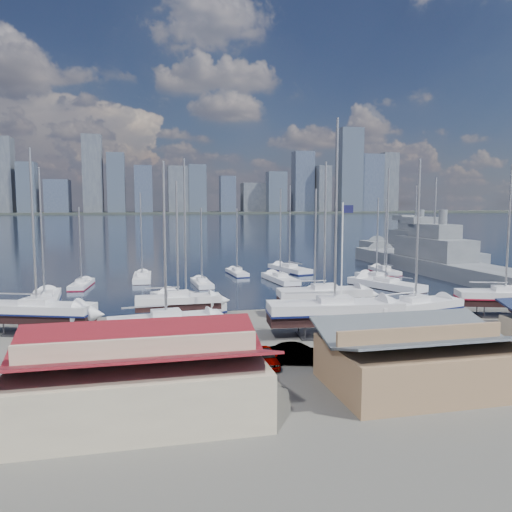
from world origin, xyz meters
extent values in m
plane|color=#605E59|center=(0.00, -10.00, 0.00)|extent=(1400.00, 1400.00, 0.00)
cube|color=#1B263E|center=(0.00, 300.00, -0.15)|extent=(1400.00, 600.00, 0.40)
cube|color=#2D332D|center=(0.00, 560.00, 1.10)|extent=(1400.00, 80.00, 2.20)
cube|color=#595E66|center=(-168.55, 559.47, 44.11)|extent=(22.49, 24.47, 83.83)
cube|color=#3D4756|center=(-141.97, 552.31, 30.18)|extent=(19.55, 21.83, 55.97)
cube|color=#475166|center=(-111.19, 558.58, 20.77)|extent=(26.03, 30.49, 37.14)
cube|color=#595E66|center=(-70.96, 546.95, 46.02)|extent=(21.60, 16.58, 87.63)
cube|color=#3D4756|center=(-45.38, 548.38, 36.00)|extent=(19.42, 28.42, 67.60)
cube|color=#475166|center=(-15.00, 551.59, 29.25)|extent=(20.24, 23.80, 54.09)
cube|color=#595E66|center=(25.78, 548.33, 29.20)|extent=(24.62, 19.72, 54.00)
cube|color=#3D4756|center=(47.64, 546.55, 30.18)|extent=(20.75, 17.93, 55.97)
cube|color=#475166|center=(84.09, 544.87, 23.71)|extent=(18.36, 16.25, 43.03)
cube|color=#595E66|center=(120.24, 563.78, 20.05)|extent=(28.49, 22.03, 35.69)
cube|color=#3D4756|center=(145.71, 546.00, 26.75)|extent=(23.34, 17.87, 49.11)
cube|color=#475166|center=(184.98, 560.84, 40.18)|extent=(25.35, 19.79, 75.95)
cube|color=#595E66|center=(208.39, 554.33, 31.04)|extent=(17.00, 27.45, 57.67)
cube|color=#3D4756|center=(245.53, 554.25, 55.22)|extent=(29.28, 24.05, 106.04)
cube|color=#475166|center=(277.54, 563.71, 39.40)|extent=(30.82, 28.37, 74.41)
cube|color=#595E66|center=(307.39, 565.54, 40.94)|extent=(21.74, 17.03, 77.48)
cube|color=#BFB293|center=(-18.00, -26.00, 1.60)|extent=(14.00, 9.00, 3.20)
cube|color=maroon|center=(-18.00, -26.00, 3.80)|extent=(14.70, 9.45, 1.41)
cube|color=#8C6B4C|center=(0.00, -26.00, 1.50)|extent=(12.00, 8.00, 3.00)
cube|color=slate|center=(0.00, -26.00, 3.54)|extent=(12.60, 8.40, 1.27)
cube|color=#2D2D33|center=(-27.32, -5.99, 0.08)|extent=(6.34, 4.45, 0.16)
cube|color=black|center=(-27.32, -5.99, 1.62)|extent=(10.73, 5.92, 0.84)
cube|color=silver|center=(-27.32, -5.99, 2.46)|extent=(10.88, 6.33, 0.84)
cube|color=#0D1341|center=(-27.32, -5.99, 2.07)|extent=(10.99, 6.40, 0.17)
cube|color=silver|center=(-27.32, -5.99, 3.13)|extent=(3.07, 2.55, 0.50)
cylinder|color=#B2B2B7|center=(-27.32, -5.99, 9.98)|extent=(0.22, 0.22, 14.19)
cube|color=#2D2D33|center=(-15.87, -13.02, 0.08)|extent=(5.45, 2.94, 0.16)
cube|color=black|center=(-15.87, -13.02, 1.58)|extent=(9.68, 3.27, 0.76)
cube|color=silver|center=(-15.87, -13.02, 2.34)|extent=(9.73, 3.67, 0.76)
cube|color=maroon|center=(-15.87, -13.02, 1.99)|extent=(9.82, 3.70, 0.15)
cube|color=silver|center=(-15.87, -13.02, 2.97)|extent=(2.53, 1.84, 0.50)
cylinder|color=#B2B2B7|center=(-15.87, -13.02, 9.13)|extent=(0.22, 0.22, 12.82)
cube|color=#2D2D33|center=(-14.18, -3.31, 0.08)|extent=(4.80, 2.20, 0.16)
cube|color=black|center=(-14.18, -3.31, 1.55)|extent=(8.73, 2.08, 0.70)
cube|color=silver|center=(-14.18, -3.31, 2.25)|extent=(8.73, 2.45, 0.70)
cube|color=silver|center=(-14.18, -3.31, 2.85)|extent=(2.18, 1.47, 0.50)
cylinder|color=#B2B2B7|center=(-14.18, -3.31, 8.49)|extent=(0.22, 0.22, 11.78)
cube|color=#2D2D33|center=(-0.65, -12.60, 0.08)|extent=(6.98, 3.73, 0.16)
cube|color=black|center=(-0.65, -12.60, 1.69)|extent=(12.43, 4.10, 0.98)
cube|color=silver|center=(-0.65, -12.60, 2.66)|extent=(12.48, 4.61, 0.98)
cube|color=#0D1341|center=(-0.65, -12.60, 2.21)|extent=(12.60, 4.66, 0.20)
cube|color=silver|center=(-0.65, -12.60, 3.40)|extent=(3.24, 2.34, 0.50)
cylinder|color=#B2B2B7|center=(-0.65, -12.60, 11.38)|extent=(0.22, 0.22, 16.47)
cube|color=#2D2D33|center=(1.64, -3.85, 0.08)|extent=(5.76, 2.96, 0.16)
cube|color=black|center=(1.64, -3.85, 1.61)|extent=(10.31, 3.15, 0.81)
cube|color=silver|center=(1.64, -3.85, 2.42)|extent=(10.34, 3.58, 0.81)
cube|color=silver|center=(1.64, -3.85, 3.08)|extent=(2.66, 1.89, 0.50)
cylinder|color=#B2B2B7|center=(1.64, -3.85, 9.68)|extent=(0.22, 0.22, 13.72)
cube|color=#2D2D33|center=(7.70, -12.30, 0.08)|extent=(5.92, 3.72, 0.16)
cube|color=black|center=(7.70, -12.30, 1.60)|extent=(10.26, 4.63, 0.80)
cube|color=silver|center=(7.70, -12.30, 2.40)|extent=(10.35, 5.04, 0.80)
cube|color=#0D1341|center=(7.70, -12.30, 2.03)|extent=(10.46, 5.09, 0.16)
cube|color=silver|center=(7.70, -12.30, 3.05)|extent=(2.82, 2.21, 0.50)
cylinder|color=#B2B2B7|center=(7.70, -12.30, 9.53)|extent=(0.22, 0.22, 13.47)
cube|color=#2D2D33|center=(20.15, -9.30, 0.08)|extent=(5.96, 4.10, 0.16)
cube|color=black|center=(20.15, -9.30, 1.60)|extent=(10.15, 5.38, 0.79)
cube|color=silver|center=(20.15, -9.30, 2.39)|extent=(10.28, 5.78, 0.79)
cube|color=maroon|center=(20.15, -9.30, 2.02)|extent=(10.38, 5.83, 0.16)
cube|color=silver|center=(20.15, -9.30, 3.04)|extent=(2.88, 2.36, 0.50)
cylinder|color=#B2B2B7|center=(20.15, -9.30, 9.47)|extent=(0.22, 0.22, 13.38)
cube|color=black|center=(-29.30, 8.61, -0.31)|extent=(3.76, 11.54, 0.91)
cube|color=silver|center=(-29.30, 8.61, 0.59)|extent=(4.23, 11.58, 0.91)
cube|color=#0D1341|center=(-29.30, 8.61, 0.18)|extent=(4.27, 11.70, 0.18)
cube|color=silver|center=(-29.30, 8.61, 1.30)|extent=(2.16, 3.00, 0.50)
cylinder|color=#B2B2B7|center=(-29.30, 8.61, 8.70)|extent=(0.22, 0.22, 15.30)
cube|color=black|center=(-26.41, 20.63, -0.21)|extent=(2.71, 8.20, 0.64)
cube|color=silver|center=(-26.41, 20.63, 0.44)|extent=(3.05, 8.23, 0.64)
cube|color=maroon|center=(-26.41, 20.63, 0.14)|extent=(3.08, 8.32, 0.13)
cube|color=silver|center=(-26.41, 20.63, 1.01)|extent=(1.55, 2.14, 0.50)
cylinder|color=#B2B2B7|center=(-26.41, 20.63, 6.19)|extent=(0.22, 0.22, 10.87)
cube|color=black|center=(-17.80, 25.02, -0.26)|extent=(2.56, 9.60, 0.76)
cube|color=silver|center=(-17.80, 25.02, 0.51)|extent=(2.96, 9.61, 0.76)
cube|color=silver|center=(-17.80, 25.02, 1.14)|extent=(1.67, 2.43, 0.50)
cylinder|color=#B2B2B7|center=(-17.80, 25.02, 7.33)|extent=(0.22, 0.22, 12.87)
cube|color=black|center=(-12.78, 3.60, -0.33)|extent=(7.73, 12.03, 0.96)
cube|color=silver|center=(-12.78, 3.60, 0.62)|extent=(8.18, 12.24, 0.96)
cube|color=#0D1341|center=(-12.78, 3.60, 0.18)|extent=(8.26, 12.36, 0.19)
cube|color=silver|center=(-12.78, 3.60, 1.35)|extent=(3.10, 3.57, 0.50)
cylinder|color=#B2B2B7|center=(-12.78, 3.60, 9.18)|extent=(0.22, 0.22, 16.15)
cube|color=black|center=(-9.24, 17.90, -0.20)|extent=(2.33, 8.04, 0.64)
cube|color=silver|center=(-9.24, 17.90, 0.43)|extent=(2.66, 8.06, 0.64)
cube|color=silver|center=(-9.24, 17.90, 1.00)|extent=(1.44, 2.06, 0.50)
cylinder|color=#B2B2B7|center=(-9.24, 17.90, 6.12)|extent=(0.22, 0.22, 10.73)
cube|color=black|center=(-2.08, 27.88, -0.20)|extent=(2.47, 7.93, 0.63)
cube|color=silver|center=(-2.08, 27.88, 0.43)|extent=(2.79, 7.96, 0.63)
cube|color=#0D1341|center=(-2.08, 27.88, 0.14)|extent=(2.82, 8.04, 0.13)
cube|color=silver|center=(-2.08, 27.88, 0.99)|extent=(1.46, 2.05, 0.50)
cylinder|color=#B2B2B7|center=(-2.08, 27.88, 6.01)|extent=(0.22, 0.22, 10.55)
cube|color=black|center=(3.07, 3.21, -0.26)|extent=(4.85, 9.89, 0.77)
cube|color=silver|center=(3.07, 3.21, 0.51)|extent=(5.24, 10.00, 0.77)
cube|color=maroon|center=(3.07, 3.21, 0.16)|extent=(5.29, 10.10, 0.15)
cube|color=silver|center=(3.07, 3.21, 1.15)|extent=(2.22, 2.76, 0.50)
cylinder|color=#B2B2B7|center=(3.07, 3.21, 7.40)|extent=(0.22, 0.22, 13.01)
cube|color=black|center=(3.02, 18.90, -0.27)|extent=(3.36, 10.14, 0.80)
cube|color=silver|center=(3.02, 18.90, 0.53)|extent=(3.78, 10.18, 0.80)
cube|color=silver|center=(3.02, 18.90, 1.18)|extent=(1.91, 2.64, 0.50)
cylinder|color=#B2B2B7|center=(3.02, 18.90, 7.64)|extent=(0.22, 0.22, 13.43)
cube|color=black|center=(7.72, 29.49, -0.29)|extent=(5.11, 10.86, 0.85)
cube|color=silver|center=(7.72, 29.49, 0.56)|extent=(5.54, 10.98, 0.85)
cube|color=#0D1341|center=(7.72, 29.49, 0.17)|extent=(5.59, 11.08, 0.17)
cube|color=silver|center=(7.72, 29.49, 1.23)|extent=(2.39, 3.01, 0.50)
cylinder|color=#B2B2B7|center=(7.72, 29.49, 8.12)|extent=(0.22, 0.22, 14.27)
cube|color=black|center=(16.16, 9.84, -0.33)|extent=(7.28, 11.90, 0.94)
cube|color=silver|center=(16.16, 9.84, 0.61)|extent=(7.73, 12.10, 0.94)
cube|color=silver|center=(16.16, 9.84, 1.34)|extent=(2.99, 3.49, 0.50)
cylinder|color=#B2B2B7|center=(16.16, 9.84, 9.03)|extent=(0.22, 0.22, 15.88)
cube|color=black|center=(18.08, 16.66, -0.24)|extent=(3.09, 9.15, 0.72)
cube|color=silver|center=(18.08, 16.66, 0.48)|extent=(3.46, 9.19, 0.72)
cube|color=#0D1341|center=(18.08, 16.66, 0.15)|extent=(3.50, 9.28, 0.14)
cube|color=silver|center=(18.08, 16.66, 1.09)|extent=(1.74, 2.39, 0.50)
cylinder|color=#B2B2B7|center=(18.08, 16.66, 6.90)|extent=(0.22, 0.22, 12.12)
cube|color=black|center=(23.33, 24.16, -0.24)|extent=(2.81, 9.07, 0.71)
cube|color=silver|center=(23.33, 24.16, 0.48)|extent=(3.18, 9.10, 0.71)
cube|color=maroon|center=(23.33, 24.16, 0.15)|extent=(3.21, 9.19, 0.14)
cube|color=silver|center=(23.33, 24.16, 1.09)|extent=(1.67, 2.34, 0.50)
cylinder|color=#B2B2B7|center=(23.33, 24.16, 6.86)|extent=(0.22, 0.22, 12.06)
cube|color=slate|center=(31.87, 22.76, 0.47)|extent=(8.35, 46.93, 4.21)
cube|color=slate|center=(31.87, 22.76, 4.38)|extent=(6.29, 16.49, 3.60)
cube|color=slate|center=(31.87, 22.76, 7.38)|extent=(4.66, 9.44, 2.40)
cube|color=slate|center=(31.78, 27.44, 9.08)|extent=(5.33, 4.78, 1.20)
cylinder|color=#B2B2B7|center=(31.87, 22.76, 12.58)|extent=(0.30, 0.30, 8.00)
cube|color=slate|center=(44.29, 49.97, 0.42)|extent=(9.57, 41.16, 3.67)
cube|color=slate|center=(44.29, 49.97, 4.05)|extent=(6.28, 14.62, 3.60)
cube|color=slate|center=(44.29, 49.97, 7.05)|extent=(4.52, 8.43, 2.40)
cube|color=slate|center=(43.98, 54.04, 8.75)|extent=(4.86, 4.41, 1.20)
cylinder|color=#B2B2B7|center=(44.29, 49.97, 12.25)|extent=(0.30, 0.30, 8.00)
imported|color=gray|center=(-8.91, -19.57, 0.69)|extent=(1.76, 4.12, 1.39)
imported|color=gray|center=(-6.40, -19.58, 0.75)|extent=(4.84, 2.86, 1.51)
imported|color=gray|center=(6.94, -19.69, 0.63)|extent=(3.03, 4.91, 1.27)
imported|color=gray|center=(8.75, -20.36, 0.79)|extent=(3.31, 5.76, 1.57)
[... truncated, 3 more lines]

